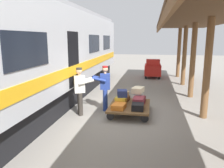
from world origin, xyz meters
The scene contains 17 objects.
ground_plane centered at (0.00, 0.00, 0.00)m, with size 60.00×60.00×0.00m, color gray.
platform_canopy centered at (-2.52, 0.00, 3.25)m, with size 3.20×17.73×3.56m.
train_car centered at (3.58, 0.00, 2.06)m, with size 3.02×17.29×4.00m.
luggage_cart centered at (-0.01, 0.05, 0.29)m, with size 1.43×1.88×0.34m.
suitcase_black_hardshell centered at (-0.33, 0.57, 0.45)m, with size 0.40×0.49×0.22m, color black.
suitcase_burgundy_valise centered at (-0.33, 0.05, 0.49)m, with size 0.36×0.64×0.29m, color maroon.
suitcase_orange_carryall centered at (0.31, 0.57, 0.43)m, with size 0.42×0.55×0.17m, color #CC6B23.
suitcase_brown_leather centered at (0.31, -0.46, 0.42)m, with size 0.47×0.50×0.16m, color brown.
suitcase_maroon_trunk centered at (-0.33, -0.46, 0.42)m, with size 0.46×0.52×0.17m, color maroon.
suitcase_yellow_case centered at (0.31, 0.05, 0.48)m, with size 0.36×0.48×0.29m, color gold.
suitcase_gray_aluminum centered at (-0.30, -0.43, 0.59)m, with size 0.33×0.41×0.17m, color #9EA0A5.
suitcase_navy_fabric centered at (0.27, 0.02, 0.75)m, with size 0.34×0.39×0.24m, color navy.
suitcase_tan_vintage centered at (0.29, -0.46, 0.59)m, with size 0.36×0.51×0.17m, color tan.
suitcase_cream_canvas centered at (-0.26, -0.46, 0.78)m, with size 0.37×0.54×0.21m, color beige.
porter_in_overalls centered at (0.97, -0.21, 0.93)m, with size 0.70×0.48×1.70m.
porter_by_door centered at (1.72, 0.44, 0.93)m, with size 0.74×0.61×1.70m.
baggage_tug centered at (-0.82, -7.79, 0.63)m, with size 1.11×1.71×1.30m.
Camera 1 is at (-0.76, 7.81, 2.72)m, focal length 35.71 mm.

